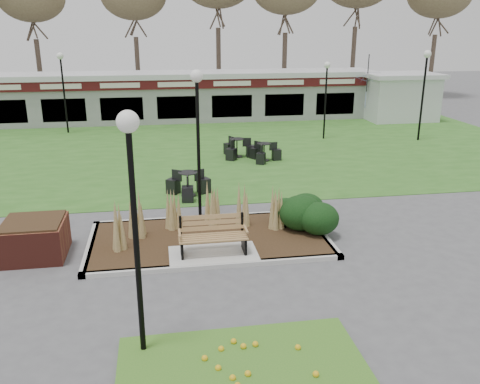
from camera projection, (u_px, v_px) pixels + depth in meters
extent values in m
plane|color=#515154|center=(214.00, 261.00, 12.59)|extent=(100.00, 100.00, 0.00)
cube|color=#2D631F|center=(185.00, 150.00, 23.84)|extent=(34.00, 16.00, 0.02)
cube|color=#397521|center=(246.00, 381.00, 8.26)|extent=(4.20, 3.00, 0.08)
cube|color=#312313|center=(209.00, 239.00, 13.69)|extent=(6.22, 3.22, 0.12)
cube|color=#B7B7B2|center=(216.00, 266.00, 12.18)|extent=(6.40, 0.18, 0.12)
cube|color=#B7B7B2|center=(203.00, 218.00, 15.20)|extent=(6.40, 0.18, 0.12)
cube|color=#B7B7B2|center=(90.00, 247.00, 13.21)|extent=(0.18, 3.40, 0.12)
cube|color=#B7B7B2|center=(320.00, 232.00, 14.17)|extent=(0.18, 3.40, 0.12)
cube|color=#B7B7B2|center=(213.00, 256.00, 12.71)|extent=(2.20, 1.20, 0.13)
cone|color=#9D8F4E|center=(136.00, 216.00, 13.58)|extent=(0.36, 0.36, 1.15)
cone|color=#9D8F4E|center=(173.00, 209.00, 14.11)|extent=(0.36, 0.36, 1.15)
cone|color=#9D8F4E|center=(212.00, 204.00, 14.46)|extent=(0.36, 0.36, 1.15)
cone|color=#9D8F4E|center=(244.00, 205.00, 14.41)|extent=(0.36, 0.36, 1.15)
cone|color=#9D8F4E|center=(275.00, 208.00, 14.16)|extent=(0.36, 0.36, 1.15)
cone|color=#9D8F4E|center=(115.00, 228.00, 12.75)|extent=(0.36, 0.36, 1.15)
ellipsoid|color=black|center=(301.00, 213.00, 14.11)|extent=(1.21, 1.10, 0.99)
ellipsoid|color=black|center=(319.00, 219.00, 13.81)|extent=(1.10, 1.00, 0.90)
ellipsoid|color=black|center=(306.00, 208.00, 14.65)|extent=(1.06, 0.96, 0.86)
ellipsoid|color=black|center=(286.00, 211.00, 14.57)|extent=(0.92, 0.84, 0.76)
cube|color=#AA8E4D|center=(213.00, 237.00, 12.55)|extent=(1.70, 0.57, 0.04)
cube|color=#AA8E4D|center=(211.00, 222.00, 12.76)|extent=(1.70, 0.13, 0.44)
cube|color=black|center=(182.00, 248.00, 12.50)|extent=(0.06, 0.55, 0.42)
cube|color=black|center=(244.00, 243.00, 12.74)|extent=(0.06, 0.55, 0.42)
cube|color=black|center=(180.00, 225.00, 12.64)|extent=(0.06, 0.06, 0.50)
cube|color=black|center=(242.00, 222.00, 12.87)|extent=(0.06, 0.06, 0.50)
cube|color=#AA8E4D|center=(180.00, 233.00, 12.35)|extent=(0.05, 0.50, 0.04)
cube|color=#AA8E4D|center=(246.00, 229.00, 12.60)|extent=(0.05, 0.50, 0.04)
cube|color=maroon|center=(35.00, 239.00, 12.71)|extent=(1.50, 1.50, 0.90)
cube|color=#312313|center=(32.00, 222.00, 12.56)|extent=(1.40, 1.40, 0.06)
cube|color=gray|center=(177.00, 99.00, 30.94)|extent=(24.00, 3.00, 2.60)
cube|color=#4A0F12|center=(177.00, 84.00, 29.15)|extent=(24.00, 0.18, 0.55)
cube|color=silver|center=(176.00, 75.00, 30.48)|extent=(24.60, 3.40, 0.30)
cube|color=silver|center=(177.00, 84.00, 29.05)|extent=(22.00, 0.02, 0.28)
cube|color=black|center=(178.00, 107.00, 29.67)|extent=(22.00, 0.10, 1.30)
cube|color=silver|center=(399.00, 98.00, 31.13)|extent=(4.00, 3.00, 2.60)
cube|color=silver|center=(401.00, 75.00, 30.70)|extent=(4.40, 3.40, 0.25)
cylinder|color=#47382B|center=(46.00, 69.00, 36.65)|extent=(0.36, 0.36, 5.17)
cylinder|color=#47382B|center=(130.00, 68.00, 37.58)|extent=(0.36, 0.36, 5.17)
cylinder|color=#47382B|center=(211.00, 67.00, 38.50)|extent=(0.36, 0.36, 5.17)
cylinder|color=#47382B|center=(288.00, 66.00, 39.42)|extent=(0.36, 0.36, 5.17)
cylinder|color=#47382B|center=(361.00, 65.00, 40.34)|extent=(0.36, 0.36, 5.17)
cylinder|color=#47382B|center=(431.00, 64.00, 41.26)|extent=(0.36, 0.36, 5.17)
cylinder|color=black|center=(137.00, 250.00, 8.43)|extent=(0.10, 0.10, 3.99)
sphere|color=white|center=(128.00, 122.00, 7.76)|extent=(0.36, 0.36, 0.36)
cylinder|color=black|center=(199.00, 152.00, 14.95)|extent=(0.10, 0.10, 4.03)
sphere|color=white|center=(197.00, 76.00, 14.27)|extent=(0.36, 0.36, 0.36)
cylinder|color=black|center=(325.00, 104.00, 25.58)|extent=(0.09, 0.09, 3.57)
sphere|color=white|center=(327.00, 65.00, 24.98)|extent=(0.32, 0.32, 0.32)
cylinder|color=black|center=(422.00, 100.00, 25.17)|extent=(0.10, 0.10, 4.08)
sphere|color=white|center=(427.00, 54.00, 24.49)|extent=(0.37, 0.37, 0.37)
cylinder|color=black|center=(64.00, 97.00, 26.99)|extent=(0.10, 0.10, 3.90)
sphere|color=white|center=(60.00, 56.00, 26.34)|extent=(0.35, 0.35, 0.35)
cylinder|color=black|center=(188.00, 195.00, 17.33)|extent=(0.49, 0.49, 0.03)
cylinder|color=black|center=(188.00, 184.00, 17.21)|extent=(0.06, 0.06, 0.80)
cylinder|color=black|center=(188.00, 173.00, 17.08)|extent=(0.66, 0.66, 0.03)
cube|color=black|center=(204.00, 186.00, 17.58)|extent=(0.50, 0.50, 0.51)
cube|color=black|center=(173.00, 186.00, 17.52)|extent=(0.52, 0.52, 0.51)
cube|color=black|center=(188.00, 194.00, 16.68)|extent=(0.41, 0.41, 0.51)
cylinder|color=black|center=(264.00, 160.00, 21.82)|extent=(0.45, 0.45, 0.03)
cylinder|color=black|center=(264.00, 152.00, 21.71)|extent=(0.05, 0.05, 0.74)
cylinder|color=black|center=(264.00, 143.00, 21.59)|extent=(0.61, 0.61, 0.03)
cube|color=black|center=(277.00, 155.00, 21.88)|extent=(0.37, 0.37, 0.47)
cube|color=black|center=(255.00, 153.00, 22.14)|extent=(0.48, 0.48, 0.47)
cube|color=black|center=(261.00, 158.00, 21.24)|extent=(0.46, 0.46, 0.47)
cylinder|color=black|center=(237.00, 157.00, 22.45)|extent=(0.48, 0.48, 0.03)
cylinder|color=black|center=(237.00, 148.00, 22.33)|extent=(0.05, 0.05, 0.79)
cylinder|color=black|center=(237.00, 139.00, 22.20)|extent=(0.66, 0.66, 0.03)
cube|color=black|center=(250.00, 151.00, 22.43)|extent=(0.39, 0.39, 0.50)
cube|color=black|center=(229.00, 149.00, 22.84)|extent=(0.50, 0.50, 0.50)
cube|color=black|center=(231.00, 154.00, 21.85)|extent=(0.52, 0.52, 0.50)
cylinder|color=black|center=(366.00, 103.00, 30.86)|extent=(0.06, 0.06, 2.20)
imported|color=#2E4BA1|center=(366.00, 91.00, 30.65)|extent=(2.29, 2.33, 2.07)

